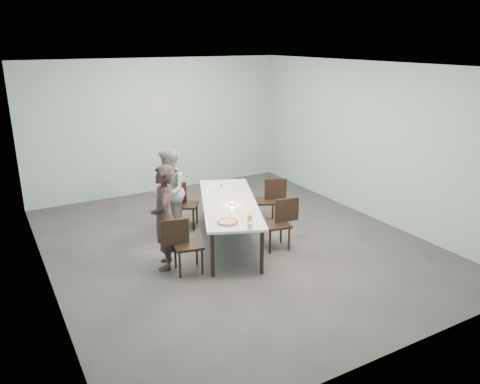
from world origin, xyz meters
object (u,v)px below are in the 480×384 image
chair_far_left (181,201)px  pizza (228,222)px  water_tumbler (250,226)px  amber_tumbler (221,185)px  table (229,205)px  diner_near (164,218)px  diner_far (169,191)px  beer_glass (250,220)px  chair_far_right (270,197)px  chair_near_right (280,220)px  chair_near_left (183,242)px  side_plate (244,211)px  tealight (232,203)px

chair_far_left → pizza: 1.96m
water_tumbler → amber_tumbler: water_tumbler is taller
table → diner_near: diner_near is taller
table → diner_far: size_ratio=1.77×
beer_glass → diner_near: bearing=145.8°
chair_far_left → beer_glass: bearing=-49.1°
chair_far_right → chair_near_right: bearing=90.7°
chair_near_left → amber_tumbler: 1.98m
side_plate → amber_tumbler: bearing=78.6°
chair_near_left → chair_near_right: bearing=10.9°
chair_far_left → diner_near: diner_near is taller
chair_near_left → side_plate: (1.11, 0.11, 0.25)m
chair_near_left → diner_far: diner_far is taller
chair_far_left → diner_far: 0.41m
chair_near_left → diner_near: bearing=129.6°
pizza → side_plate: pizza is taller
pizza → chair_near_right: bearing=11.8°
chair_far_left → beer_glass: size_ratio=5.80×
pizza → side_plate: bearing=35.7°
diner_far → water_tumbler: 2.22m
amber_tumbler → water_tumbler: bearing=-105.5°
chair_near_right → diner_near: bearing=2.1°
side_plate → pizza: bearing=-144.3°
table → water_tumbler: water_tumbler is taller
chair_near_left → tealight: (1.10, 0.46, 0.27)m
chair_far_right → table: bearing=46.6°
amber_tumbler → diner_near: bearing=-144.3°
water_tumbler → chair_far_right: bearing=49.4°
diner_near → chair_near_left: bearing=50.1°
chair_near_right → tealight: (-0.67, 0.46, 0.27)m
diner_far → chair_near_left: bearing=5.0°
diner_near → amber_tumbler: 1.89m
side_plate → tealight: bearing=92.0°
chair_far_right → tealight: bearing=52.9°
table → amber_tumbler: 0.81m
chair_near_left → side_plate: bearing=16.3°
chair_near_right → diner_far: (-1.36, 1.59, 0.28)m
chair_near_left → chair_far_right: same height
chair_near_left → tealight: 1.22m
pizza → water_tumbler: (0.18, -0.35, 0.03)m
chair_near_right → chair_far_right: (0.48, 1.07, 0.00)m
chair_near_left → beer_glass: (0.91, -0.43, 0.32)m
chair_near_right → diner_near: (-1.93, 0.30, 0.32)m
chair_far_right → side_plate: 1.51m
chair_far_right → amber_tumbler: bearing=4.2°
diner_far → side_plate: 1.64m
diner_far → side_plate: bearing=44.7°
diner_near → table: bearing=125.6°
chair_far_right → amber_tumbler: (-0.87, 0.33, 0.29)m
table → pizza: bearing=-119.6°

